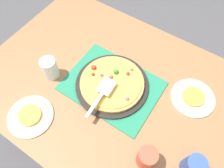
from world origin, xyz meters
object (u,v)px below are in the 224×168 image
at_px(plate_far_right, 193,98).
at_px(cup_far, 193,166).
at_px(plate_near_left, 31,116).
at_px(pizza_server, 102,94).
at_px(served_slice_right, 194,97).
at_px(pizza, 112,83).
at_px(pizza_pan, 112,85).
at_px(cup_corner, 50,68).
at_px(cup_near, 147,158).
at_px(served_slice_left, 30,115).

relative_size(plate_far_right, cup_far, 1.83).
relative_size(plate_near_left, pizza_server, 0.95).
bearing_deg(served_slice_right, pizza, 23.45).
height_order(plate_near_left, pizza_server, pizza_server).
height_order(pizza_pan, plate_near_left, pizza_pan).
xyz_separation_m(pizza_pan, cup_far, (-0.50, 0.16, 0.05)).
bearing_deg(plate_far_right, served_slice_right, 0.00).
relative_size(pizza, cup_far, 2.75).
bearing_deg(pizza_server, cup_far, 173.13).
xyz_separation_m(cup_corner, pizza_server, (-0.31, -0.02, 0.01)).
xyz_separation_m(plate_far_right, cup_near, (0.06, 0.40, 0.06)).
relative_size(pizza_pan, cup_far, 3.17).
distance_m(cup_corner, pizza_server, 0.31).
xyz_separation_m(served_slice_left, pizza_server, (-0.24, -0.26, 0.05)).
relative_size(pizza_pan, served_slice_left, 3.45).
bearing_deg(plate_near_left, served_slice_left, 0.00).
relative_size(served_slice_left, cup_near, 0.92).
bearing_deg(cup_far, plate_near_left, 15.57).
xyz_separation_m(pizza, plate_far_right, (-0.38, -0.17, -0.03)).
bearing_deg(pizza, plate_far_right, -156.55).
height_order(served_slice_left, cup_near, cup_near).
bearing_deg(cup_far, pizza, -17.47).
height_order(pizza, pizza_server, pizza_server).
xyz_separation_m(plate_far_right, pizza_server, (0.38, 0.26, 0.07)).
xyz_separation_m(pizza, cup_near, (-0.33, 0.23, 0.03)).
bearing_deg(cup_corner, pizza_server, -176.15).
height_order(pizza_pan, served_slice_right, served_slice_right).
height_order(plate_near_left, cup_far, cup_far).
xyz_separation_m(plate_far_right, cup_corner, (0.69, 0.29, 0.06)).
bearing_deg(plate_far_right, cup_corner, 22.50).
distance_m(served_slice_left, pizza_server, 0.36).
bearing_deg(cup_near, pizza_server, -22.84).
height_order(cup_corner, pizza_server, cup_corner).
bearing_deg(served_slice_right, cup_far, 109.95).
bearing_deg(served_slice_right, served_slice_left, 40.63).
bearing_deg(cup_corner, plate_near_left, 106.99).
bearing_deg(cup_far, cup_near, 23.54).
bearing_deg(cup_corner, cup_far, 177.28).
distance_m(plate_far_right, served_slice_right, 0.01).
bearing_deg(cup_corner, served_slice_right, -157.50).
relative_size(pizza_pan, pizza, 1.15).
relative_size(cup_corner, pizza_server, 0.52).
distance_m(pizza, cup_corner, 0.33).
xyz_separation_m(cup_near, cup_far, (-0.17, -0.08, 0.00)).
bearing_deg(pizza_pan, pizza_server, 93.62).
relative_size(plate_near_left, cup_near, 1.83).
xyz_separation_m(served_slice_right, cup_far, (-0.12, 0.32, 0.04)).
bearing_deg(cup_far, pizza_server, -6.87).
xyz_separation_m(cup_near, pizza_server, (0.32, -0.13, 0.01)).
bearing_deg(served_slice_right, plate_far_right, 0.00).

